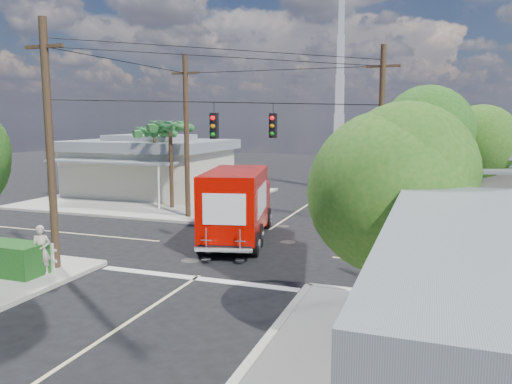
% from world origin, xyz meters
% --- Properties ---
extents(ground, '(120.00, 120.00, 0.00)m').
position_xyz_m(ground, '(0.00, 0.00, 0.00)').
color(ground, black).
rests_on(ground, ground).
extents(sidewalk_ne, '(14.12, 14.12, 0.14)m').
position_xyz_m(sidewalk_ne, '(10.88, 10.88, 0.07)').
color(sidewalk_ne, '#ABA59A').
rests_on(sidewalk_ne, ground).
extents(sidewalk_nw, '(14.12, 14.12, 0.14)m').
position_xyz_m(sidewalk_nw, '(-10.88, 10.88, 0.07)').
color(sidewalk_nw, '#ABA59A').
rests_on(sidewalk_nw, ground).
extents(road_markings, '(32.00, 32.00, 0.01)m').
position_xyz_m(road_markings, '(0.00, -1.47, 0.01)').
color(road_markings, beige).
rests_on(road_markings, ground).
extents(building_nw, '(10.80, 10.20, 4.30)m').
position_xyz_m(building_nw, '(-12.00, 12.46, 2.22)').
color(building_nw, beige).
rests_on(building_nw, sidewalk_nw).
extents(radio_tower, '(0.80, 0.80, 17.00)m').
position_xyz_m(radio_tower, '(0.50, 20.00, 5.64)').
color(radio_tower, silver).
rests_on(radio_tower, ground).
extents(tree_ne_front, '(4.21, 4.14, 6.66)m').
position_xyz_m(tree_ne_front, '(7.21, 6.76, 4.77)').
color(tree_ne_front, '#422D1C').
rests_on(tree_ne_front, sidewalk_ne).
extents(tree_ne_back, '(3.77, 3.66, 5.82)m').
position_xyz_m(tree_ne_back, '(9.81, 8.96, 4.19)').
color(tree_ne_back, '#422D1C').
rests_on(tree_ne_back, sidewalk_ne).
extents(tree_se, '(3.67, 3.54, 5.62)m').
position_xyz_m(tree_se, '(7.01, -7.24, 4.04)').
color(tree_se, '#422D1C').
rests_on(tree_se, sidewalk_se).
extents(palm_nw_front, '(3.01, 3.08, 5.59)m').
position_xyz_m(palm_nw_front, '(-7.50, 7.50, 5.04)').
color(palm_nw_front, '#422D1C').
rests_on(palm_nw_front, sidewalk_nw).
extents(palm_nw_back, '(3.01, 3.08, 5.19)m').
position_xyz_m(palm_nw_back, '(-9.50, 9.00, 4.67)').
color(palm_nw_back, '#422D1C').
rests_on(palm_nw_back, sidewalk_nw).
extents(utility_poles, '(12.00, 10.68, 9.00)m').
position_xyz_m(utility_poles, '(-1.58, 1.60, 4.67)').
color(utility_poles, '#473321').
rests_on(utility_poles, ground).
extents(vending_boxes, '(1.90, 0.50, 1.10)m').
position_xyz_m(vending_boxes, '(6.50, 6.20, 0.69)').
color(vending_boxes, red).
rests_on(vending_boxes, sidewalk_ne).
extents(delivery_truck, '(3.91, 7.93, 3.30)m').
position_xyz_m(delivery_truck, '(-0.64, 1.33, 1.68)').
color(delivery_truck, black).
rests_on(delivery_truck, ground).
extents(parked_car, '(5.34, 3.19, 1.39)m').
position_xyz_m(parked_car, '(10.45, 2.60, 0.70)').
color(parked_car, silver).
rests_on(parked_car, ground).
extents(pedestrian, '(0.76, 0.65, 1.74)m').
position_xyz_m(pedestrian, '(-5.01, -6.11, 1.01)').
color(pedestrian, '#B8A79B').
rests_on(pedestrian, sidewalk_sw).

